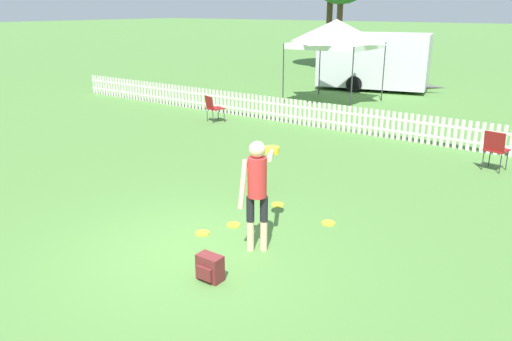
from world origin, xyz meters
The scene contains 13 objects.
ground_plane centered at (0.00, 0.00, 0.00)m, with size 240.00×240.00×0.00m, color #4C7A38.
handler_person centered at (0.73, 0.63, 1.08)m, with size 0.54×1.11×1.70m.
leaping_dog centered at (-0.69, 2.53, 0.51)m, with size 0.83×1.05×0.86m.
frisbee_near_handler centered at (-0.10, 1.08, 0.01)m, with size 0.23×0.23×0.02m.
frisbee_near_dog centered at (-0.31, 0.53, 0.01)m, with size 0.23×0.23×0.02m.
frisbee_midfield centered at (1.17, 2.08, 0.01)m, with size 0.23×0.23×0.02m.
frisbee_far_scatter centered at (0.01, 2.27, 0.01)m, with size 0.23×0.23×0.02m.
backpack_on_grass centered at (0.74, -0.49, 0.18)m, with size 0.35×0.24×0.36m.
picket_fence centered at (0.00, 8.22, 0.39)m, with size 26.62×0.04×0.78m.
folding_chair_center centered at (2.80, 6.79, 0.55)m, with size 0.52×0.54×0.92m.
folding_chair_green_right centered at (-5.56, 6.97, 0.50)m, with size 0.62×0.63×0.84m.
canopy_tent_main centered at (-4.03, 12.28, 2.56)m, with size 2.83×2.83×3.08m.
equipment_trailer centered at (-4.11, 16.15, 1.28)m, with size 5.57×3.06×2.43m.
Camera 1 is at (4.70, -4.94, 3.50)m, focal length 35.00 mm.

